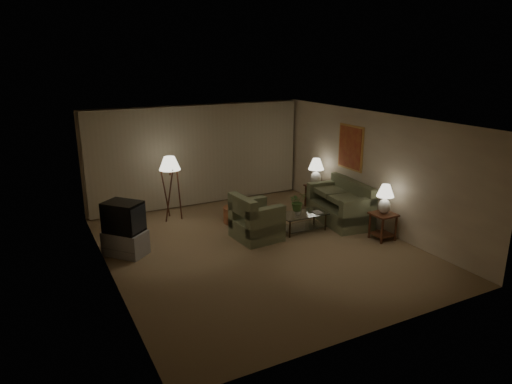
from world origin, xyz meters
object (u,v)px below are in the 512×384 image
at_px(table_lamp_far, 316,169).
at_px(floor_lamp, 171,187).
at_px(tv_cabinet, 126,243).
at_px(ottoman, 235,215).
at_px(coffee_table, 303,219).
at_px(sofa, 339,206).
at_px(crt_tv, 123,217).
at_px(armchair, 257,221).
at_px(side_table_far, 315,192).
at_px(table_lamp_near, 385,197).
at_px(vase, 297,211).
at_px(side_table_near, 383,222).

height_order(table_lamp_far, floor_lamp, floor_lamp).
relative_size(tv_cabinet, ottoman, 1.66).
xyz_separation_m(coffee_table, ottoman, (-1.14, 1.24, -0.08)).
bearing_deg(floor_lamp, sofa, -29.96).
distance_m(sofa, crt_tv, 5.09).
relative_size(coffee_table, ottoman, 1.92).
bearing_deg(sofa, armchair, -82.50).
bearing_deg(sofa, ottoman, -109.76).
xyz_separation_m(side_table_far, ottoman, (-2.42, -0.11, -0.21)).
height_order(table_lamp_near, floor_lamp, floor_lamp).
relative_size(table_lamp_far, floor_lamp, 0.46).
relative_size(sofa, floor_lamp, 1.26).
relative_size(crt_tv, ottoman, 1.53).
height_order(sofa, vase, sofa).
height_order(armchair, table_lamp_near, table_lamp_near).
distance_m(table_lamp_far, crt_tv, 5.27).
relative_size(side_table_near, ottoman, 1.04).
height_order(armchair, tv_cabinet, armchair).
xyz_separation_m(coffee_table, tv_cabinet, (-3.92, 0.55, -0.03)).
bearing_deg(crt_tv, vase, 40.98).
relative_size(armchair, table_lamp_near, 1.68).
distance_m(sofa, side_table_far, 1.26).
xyz_separation_m(side_table_far, vase, (-1.43, -1.35, 0.10)).
bearing_deg(floor_lamp, ottoman, -35.35).
bearing_deg(floor_lamp, table_lamp_near, -42.50).
relative_size(coffee_table, vase, 6.95).
distance_m(side_table_far, vase, 1.97).
distance_m(coffee_table, floor_lamp, 3.30).
relative_size(side_table_far, coffee_table, 0.54).
xyz_separation_m(table_lamp_far, crt_tv, (-5.20, -0.80, -0.22)).
relative_size(table_lamp_near, crt_tv, 0.74).
height_order(armchair, table_lamp_far, table_lamp_far).
bearing_deg(floor_lamp, crt_tv, -132.70).
relative_size(side_table_near, crt_tv, 0.68).
xyz_separation_m(sofa, vase, (-1.28, -0.10, 0.10)).
bearing_deg(crt_tv, sofa, 44.17).
bearing_deg(tv_cabinet, side_table_far, 58.01).
bearing_deg(side_table_near, table_lamp_far, 90.00).
xyz_separation_m(sofa, ottoman, (-2.27, 1.14, -0.21)).
relative_size(side_table_near, vase, 3.76).
bearing_deg(armchair, table_lamp_far, -66.90).
bearing_deg(crt_tv, ottoman, 63.13).
relative_size(armchair, floor_lamp, 0.69).
relative_size(tv_cabinet, floor_lamp, 0.61).
relative_size(sofa, vase, 12.54).
distance_m(armchair, ottoman, 1.18).
distance_m(side_table_near, table_lamp_near, 0.58).
bearing_deg(ottoman, floor_lamp, 144.65).
relative_size(table_lamp_far, coffee_table, 0.65).
bearing_deg(armchair, side_table_far, -66.90).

